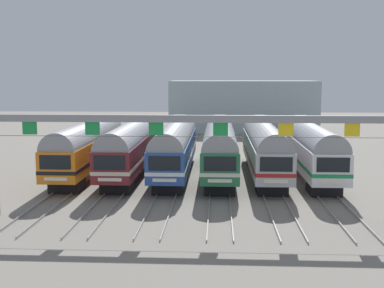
{
  "coord_description": "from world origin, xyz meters",
  "views": [
    {
      "loc": [
        1.81,
        -43.56,
        8.8
      ],
      "look_at": [
        -0.48,
        0.03,
        2.86
      ],
      "focal_mm": 46.55,
      "sensor_mm": 36.0,
      "label": 1
    }
  ],
  "objects": [
    {
      "name": "ground_plane",
      "position": [
        0.0,
        0.0,
        0.0
      ],
      "size": [
        160.0,
        160.0,
        0.0
      ],
      "primitive_type": "plane",
      "color": "gray"
    },
    {
      "name": "commuter_train_maroon",
      "position": [
        -5.91,
        -0.0,
        2.69
      ],
      "size": [
        2.88,
        18.06,
        5.05
      ],
      "color": "maroon",
      "rests_on": "ground"
    },
    {
      "name": "commuter_train_white",
      "position": [
        9.84,
        -0.0,
        2.69
      ],
      "size": [
        2.88,
        18.06,
        5.05
      ],
      "color": "white",
      "rests_on": "ground"
    },
    {
      "name": "track_bed",
      "position": [
        0.0,
        17.0,
        0.07
      ],
      "size": [
        21.19,
        70.0,
        0.15
      ],
      "color": "gray",
      "rests_on": "ground"
    },
    {
      "name": "catenary_gantry",
      "position": [
        0.0,
        -13.5,
        5.33
      ],
      "size": [
        24.93,
        0.44,
        6.97
      ],
      "color": "gray",
      "rests_on": "ground"
    },
    {
      "name": "commuter_train_orange",
      "position": [
        -9.84,
        -0.01,
        2.69
      ],
      "size": [
        2.88,
        18.06,
        4.77
      ],
      "color": "orange",
      "rests_on": "ground"
    },
    {
      "name": "maintenance_building",
      "position": [
        5.78,
        37.7,
        4.05
      ],
      "size": [
        23.23,
        10.0,
        8.1
      ],
      "primitive_type": "cube",
      "color": "#9EB2B7",
      "rests_on": "ground"
    },
    {
      "name": "commuter_train_blue",
      "position": [
        -1.97,
        -0.0,
        2.69
      ],
      "size": [
        2.88,
        18.06,
        5.05
      ],
      "color": "#284C9E",
      "rests_on": "ground"
    },
    {
      "name": "commuter_train_green",
      "position": [
        1.97,
        -0.0,
        2.69
      ],
      "size": [
        2.88,
        18.06,
        5.05
      ],
      "color": "#236B42",
      "rests_on": "ground"
    },
    {
      "name": "commuter_train_stainless",
      "position": [
        5.91,
        -0.0,
        2.69
      ],
      "size": [
        2.88,
        18.06,
        5.05
      ],
      "color": "#B2B5BA",
      "rests_on": "ground"
    }
  ]
}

